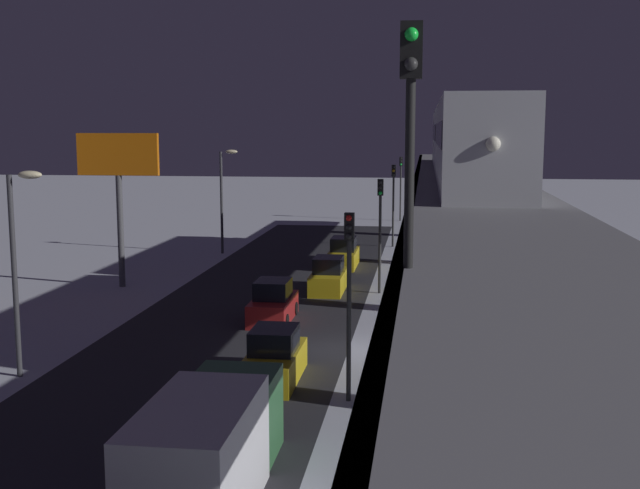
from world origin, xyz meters
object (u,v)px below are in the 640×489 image
at_px(sedan_yellow_3, 328,277).
at_px(traffic_light_mid, 380,219).
at_px(sedan_red, 273,304).
at_px(sedan_yellow_2, 274,359).
at_px(traffic_light_distant, 401,179).
at_px(traffic_light_near, 349,279).
at_px(commercial_billboard, 118,170).
at_px(traffic_light_far, 393,193).
at_px(rail_signal, 411,102).
at_px(sedan_yellow, 344,255).
at_px(subway_train, 464,139).
at_px(box_truck, 209,448).

height_order(sedan_yellow_3, traffic_light_mid, traffic_light_mid).
bearing_deg(sedan_red, sedan_yellow_3, 76.08).
height_order(sedan_red, traffic_light_mid, traffic_light_mid).
relative_size(sedan_yellow_2, traffic_light_distant, 0.67).
relative_size(traffic_light_near, commercial_billboard, 0.72).
bearing_deg(traffic_light_far, rail_signal, 92.57).
height_order(traffic_light_distant, commercial_billboard, commercial_billboard).
distance_m(traffic_light_mid, commercial_billboard, 15.27).
xyz_separation_m(sedan_yellow_2, sedan_yellow_3, (0.00, -16.37, 0.00)).
bearing_deg(sedan_yellow, sedan_yellow_2, -90.00).
xyz_separation_m(subway_train, rail_signal, (2.20, 28.99, 0.95)).
distance_m(sedan_yellow_2, traffic_light_distant, 52.57).
xyz_separation_m(box_truck, commercial_billboard, (12.34, -25.73, 5.48)).
relative_size(traffic_light_near, traffic_light_mid, 1.00).
xyz_separation_m(sedan_yellow, sedan_yellow_2, (-0.00, 24.75, -0.00)).
bearing_deg(traffic_light_distant, rail_signal, 91.87).
distance_m(sedan_yellow_3, traffic_light_mid, 4.47).
height_order(sedan_yellow, traffic_light_near, traffic_light_near).
distance_m(traffic_light_near, traffic_light_distant, 54.22).
distance_m(traffic_light_far, traffic_light_distant, 18.07).
xyz_separation_m(sedan_red, sedan_yellow_2, (-1.80, 9.11, 0.01)).
bearing_deg(sedan_yellow_3, traffic_light_near, -80.95).
height_order(traffic_light_near, traffic_light_mid, same).
relative_size(traffic_light_mid, commercial_billboard, 0.72).
bearing_deg(commercial_billboard, rail_signal, 119.29).
relative_size(sedan_yellow_3, traffic_light_near, 0.67).
xyz_separation_m(sedan_red, traffic_light_near, (-4.70, 10.95, 3.41)).
relative_size(subway_train, traffic_light_distant, 5.76).
distance_m(sedan_red, traffic_light_near, 12.39).
bearing_deg(rail_signal, sedan_red, -73.75).
distance_m(sedan_yellow_2, box_truck, 9.56).
height_order(sedan_yellow_3, traffic_light_far, traffic_light_far).
xyz_separation_m(subway_train, traffic_light_mid, (4.39, -1.77, -4.40)).
bearing_deg(traffic_light_distant, sedan_yellow, 84.01).
distance_m(sedan_red, sedan_yellow_3, 7.48).
height_order(subway_train, rail_signal, rail_signal).
bearing_deg(traffic_light_far, traffic_light_near, 90.00).
xyz_separation_m(sedan_yellow_3, commercial_billboard, (12.14, 0.18, 6.03)).
bearing_deg(sedan_yellow_2, traffic_light_mid, 79.87).
height_order(subway_train, traffic_light_far, subway_train).
bearing_deg(traffic_light_far, sedan_yellow_2, 85.17).
distance_m(rail_signal, commercial_billboard, 35.32).
height_order(traffic_light_far, traffic_light_distant, same).
relative_size(traffic_light_mid, traffic_light_far, 1.00).
relative_size(subway_train, sedan_yellow, 7.79).
bearing_deg(traffic_light_near, sedan_yellow_2, -32.45).
bearing_deg(commercial_billboard, traffic_light_mid, -179.86).
bearing_deg(traffic_light_far, commercial_billboard, 50.29).
bearing_deg(rail_signal, commercial_billboard, -60.71).
height_order(sedan_red, traffic_light_distant, traffic_light_distant).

